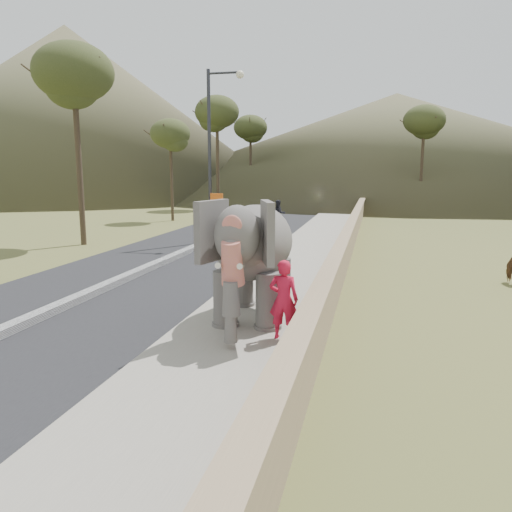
{
  "coord_description": "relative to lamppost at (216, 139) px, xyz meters",
  "views": [
    {
      "loc": [
        2.68,
        -6.74,
        3.6
      ],
      "look_at": [
        0.2,
        3.59,
        1.7
      ],
      "focal_mm": 35.0,
      "sensor_mm": 36.0,
      "label": 1
    }
  ],
  "objects": [
    {
      "name": "motorcyclist",
      "position": [
        1.8,
        4.63,
        -4.17
      ],
      "size": [
        1.63,
        1.78,
        1.81
      ],
      "color": "maroon",
      "rests_on": "ground"
    },
    {
      "name": "hill_far",
      "position": [
        9.69,
        54.08,
        2.13
      ],
      "size": [
        80.0,
        80.0,
        14.0
      ],
      "primitive_type": "cone",
      "color": "brown",
      "rests_on": "ground"
    },
    {
      "name": "trees",
      "position": [
        5.57,
        13.45,
        -0.6
      ],
      "size": [
        48.68,
        43.69,
        9.89
      ],
      "color": "#473828",
      "rests_on": "ground"
    },
    {
      "name": "walkway",
      "position": [
        4.69,
        -5.92,
        -4.8
      ],
      "size": [
        3.0,
        120.0,
        0.15
      ],
      "primitive_type": "cube",
      "color": "#9E9687",
      "rests_on": "ground"
    },
    {
      "name": "ground",
      "position": [
        4.69,
        -15.92,
        -4.87
      ],
      "size": [
        160.0,
        160.0,
        0.0
      ],
      "primitive_type": "plane",
      "color": "olive",
      "rests_on": "ground"
    },
    {
      "name": "hill_left",
      "position": [
        -33.31,
        39.08,
        6.13
      ],
      "size": [
        60.0,
        60.0,
        22.0
      ],
      "primitive_type": "cone",
      "color": "brown",
      "rests_on": "ground"
    },
    {
      "name": "road",
      "position": [
        -0.31,
        -5.92,
        -4.86
      ],
      "size": [
        7.0,
        120.0,
        0.03
      ],
      "primitive_type": "cube",
      "color": "black",
      "rests_on": "ground"
    },
    {
      "name": "parapet",
      "position": [
        6.34,
        -5.92,
        -4.32
      ],
      "size": [
        0.3,
        120.0,
        1.1
      ],
      "primitive_type": "cube",
      "color": "tan",
      "rests_on": "ground"
    },
    {
      "name": "lamppost",
      "position": [
        0.0,
        0.0,
        0.0
      ],
      "size": [
        1.76,
        0.36,
        8.0
      ],
      "color": "#2C2B30",
      "rests_on": "ground"
    },
    {
      "name": "signboard",
      "position": [
        0.19,
        -0.55,
        -3.23
      ],
      "size": [
        0.6,
        0.08,
        2.4
      ],
      "color": "#2D2D33",
      "rests_on": "ground"
    },
    {
      "name": "median",
      "position": [
        -0.31,
        -5.92,
        -4.76
      ],
      "size": [
        0.35,
        120.0,
        0.22
      ],
      "primitive_type": "cube",
      "color": "black",
      "rests_on": "ground"
    },
    {
      "name": "elephant_and_man",
      "position": [
        4.71,
        -11.69,
        -3.36
      ],
      "size": [
        2.26,
        3.85,
        2.75
      ],
      "color": "#68635E",
      "rests_on": "ground"
    }
  ]
}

